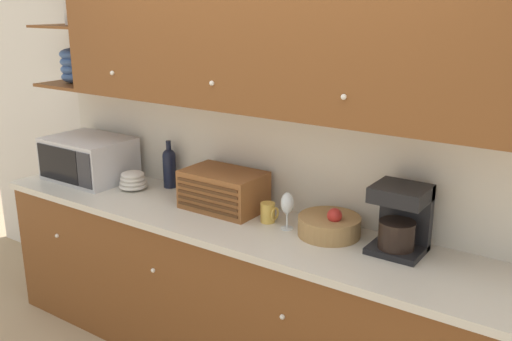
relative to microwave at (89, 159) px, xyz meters
The scene contains 13 objects.
wall_back 1.37m from the microwave, 12.45° to the left, with size 5.78×0.06×2.60m.
counter_unit 1.44m from the microwave, ahead, with size 3.40×0.62×0.91m.
backsplash_panel 1.35m from the microwave, 10.94° to the left, with size 3.38×0.01×0.60m.
upper_cabinets 1.71m from the microwave, ahead, with size 3.38×0.38×0.81m.
microwave is the anchor object (origin of this frame).
bowl_stack_on_counter 0.40m from the microwave, ahead, with size 0.18×0.18×0.12m.
wine_bottle 0.59m from the microwave, 17.79° to the left, with size 0.08×0.08×0.31m.
mug 0.77m from the microwave, 14.73° to the left, with size 0.09×0.08×0.09m.
bread_box 1.08m from the microwave, ahead, with size 0.46×0.30×0.22m.
mug_blue_second 1.41m from the microwave, ahead, with size 0.09×0.08×0.11m.
wine_glass 1.54m from the microwave, ahead, with size 0.07×0.07×0.20m.
fruit_basket 1.77m from the microwave, ahead, with size 0.32×0.32×0.16m.
coffee_maker 2.13m from the microwave, ahead, with size 0.25×0.23×0.33m.
Camera 1 is at (1.67, -2.62, 2.06)m, focal length 40.00 mm.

